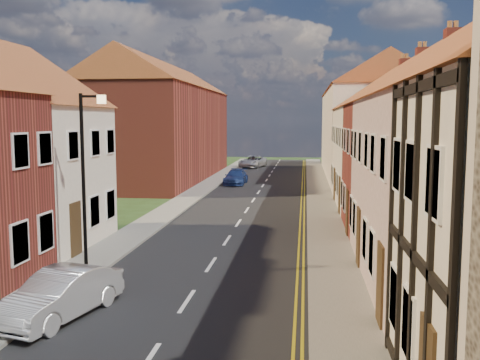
{
  "coord_description": "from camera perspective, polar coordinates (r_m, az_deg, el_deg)",
  "views": [
    {
      "loc": [
        3.36,
        3.25,
        5.24
      ],
      "look_at": [
        0.12,
        29.7,
        2.27
      ],
      "focal_mm": 40.0,
      "sensor_mm": 36.0,
      "label": 1
    }
  ],
  "objects": [
    {
      "name": "car_distant",
      "position": [
        59.96,
        1.37,
        1.98
      ],
      "size": [
        3.23,
        5.18,
        1.34
      ],
      "primitive_type": "imported",
      "rotation": [
        0.0,
        0.0,
        -0.22
      ],
      "color": "#B3B4BB",
      "rests_on": "ground"
    },
    {
      "name": "car_far",
      "position": [
        44.03,
        -0.45,
        0.3
      ],
      "size": [
        1.75,
        4.16,
        1.2
      ],
      "primitive_type": "imported",
      "rotation": [
        0.0,
        0.0,
        -0.02
      ],
      "color": "navy",
      "rests_on": "ground"
    },
    {
      "name": "block_left_far",
      "position": [
        48.43,
        -8.23,
        6.35
      ],
      "size": [
        8.3,
        24.2,
        10.5
      ],
      "color": "maroon",
      "rests_on": "ground"
    },
    {
      "name": "pavement_left",
      "position": [
        28.32,
        -9.07,
        -4.26
      ],
      "size": [
        1.8,
        90.0,
        0.12
      ],
      "primitive_type": "cube",
      "color": "gray",
      "rests_on": "ground"
    },
    {
      "name": "block_right_far",
      "position": [
        52.09,
        13.6,
        6.24
      ],
      "size": [
        8.3,
        24.2,
        10.5
      ],
      "color": "beige",
      "rests_on": "ground"
    },
    {
      "name": "cottage_r_cream_far",
      "position": [
        36.93,
        16.29,
        4.91
      ],
      "size": [
        8.3,
        6.0,
        9.0
      ],
      "color": "beige",
      "rests_on": "ground"
    },
    {
      "name": "pavement_right",
      "position": [
        27.26,
        9.06,
        -4.68
      ],
      "size": [
        1.8,
        90.0,
        0.12
      ],
      "primitive_type": "cube",
      "color": "gray",
      "rests_on": "ground"
    },
    {
      "name": "road",
      "position": [
        27.46,
        -0.18,
        -4.62
      ],
      "size": [
        7.0,
        90.0,
        0.02
      ],
      "primitive_type": "cube",
      "color": "black",
      "rests_on": "ground"
    },
    {
      "name": "cottage_r_cream_mid",
      "position": [
        21.11,
        23.37,
        3.77
      ],
      "size": [
        8.3,
        5.2,
        9.0
      ],
      "color": "beige",
      "rests_on": "ground"
    },
    {
      "name": "lamppost",
      "position": [
        18.29,
        -16.14,
        0.77
      ],
      "size": [
        0.88,
        0.15,
        6.0
      ],
      "color": "black",
      "rests_on": "pavement_left"
    },
    {
      "name": "cottage_r_white_far",
      "position": [
        31.62,
        17.86,
        4.67
      ],
      "size": [
        8.3,
        5.2,
        9.0
      ],
      "color": "beige",
      "rests_on": "ground"
    },
    {
      "name": "cottage_r_pink",
      "position": [
        26.33,
        20.07,
        4.3
      ],
      "size": [
        8.3,
        6.0,
        9.0
      ],
      "color": "maroon",
      "rests_on": "ground"
    },
    {
      "name": "car_mid",
      "position": [
        15.26,
        -18.55,
        -11.5
      ],
      "size": [
        2.29,
        4.13,
        1.29
      ],
      "primitive_type": "imported",
      "rotation": [
        0.0,
        0.0,
        -0.25
      ],
      "color": "silver",
      "rests_on": "ground"
    }
  ]
}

